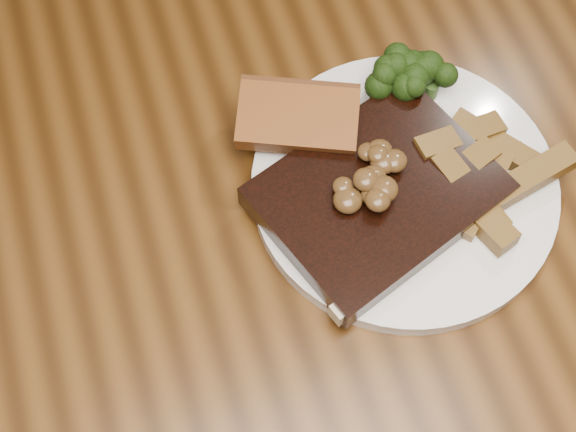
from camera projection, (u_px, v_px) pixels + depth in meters
name	position (u px, v px, depth m)	size (l,w,h in m)	color
ground	(291.00, 430.00, 1.33)	(4.50, 4.50, 0.00)	#3B180D
dining_table	(293.00, 293.00, 0.74)	(1.60, 0.90, 0.75)	#502F10
plate	(404.00, 187.00, 0.67)	(0.26, 0.26, 0.01)	white
steak	(377.00, 195.00, 0.65)	(0.18, 0.14, 0.03)	black
steak_bone	(405.00, 264.00, 0.63)	(0.14, 0.01, 0.02)	beige
mushroom_pile	(376.00, 174.00, 0.62)	(0.06, 0.06, 0.03)	#4F3519
garlic_bread	(298.00, 132.00, 0.68)	(0.10, 0.05, 0.02)	brown
potato_wedges	(492.00, 167.00, 0.66)	(0.10, 0.10, 0.02)	brown
broccoli_cluster	(423.00, 83.00, 0.69)	(0.07, 0.07, 0.04)	#1D310B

